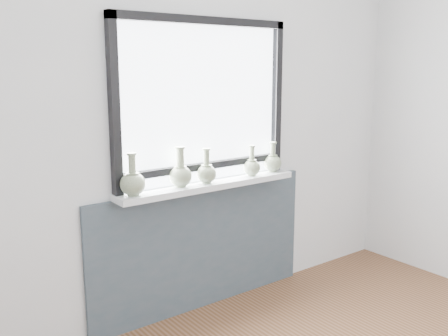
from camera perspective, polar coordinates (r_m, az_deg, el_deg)
back_wall at (r=3.29m, az=-2.73°, el=5.51°), size 3.60×0.02×2.60m
apron_panel at (r=3.46m, az=-2.31°, el=-8.99°), size 1.70×0.03×0.86m
windowsill at (r=3.28m, az=-1.68°, el=-1.95°), size 1.32×0.18×0.04m
window at (r=3.25m, az=-2.38°, el=7.94°), size 1.30×0.06×1.05m
vase_a at (r=2.96m, az=-10.39°, el=-1.60°), size 0.15×0.15×0.25m
vase_b at (r=3.14m, az=-5.00°, el=-0.67°), size 0.14×0.14×0.26m
vase_c at (r=3.23m, az=-2.00°, el=-0.49°), size 0.13×0.13×0.23m
vase_d at (r=3.46m, az=3.19°, el=0.20°), size 0.12×0.12×0.21m
vase_e at (r=3.61m, az=5.57°, el=0.69°), size 0.13×0.13×0.21m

